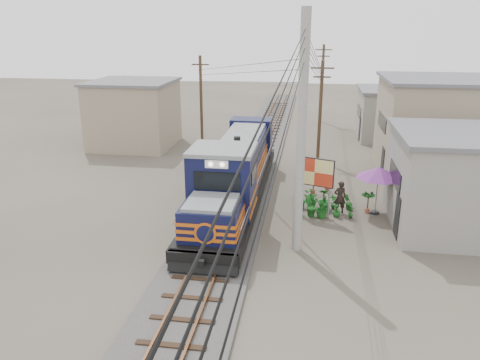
% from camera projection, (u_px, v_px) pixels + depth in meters
% --- Properties ---
extents(ground, '(120.00, 120.00, 0.00)m').
position_uv_depth(ground, '(220.00, 239.00, 21.45)').
color(ground, '#473F35').
rests_on(ground, ground).
extents(ballast, '(3.60, 70.00, 0.16)m').
position_uv_depth(ballast, '(249.00, 172.00, 30.79)').
color(ballast, '#595651').
rests_on(ballast, ground).
extents(track, '(1.15, 70.00, 0.12)m').
position_uv_depth(track, '(249.00, 170.00, 30.74)').
color(track, '#51331E').
rests_on(track, ground).
extents(locomotive, '(2.95, 16.04, 3.97)m').
position_uv_depth(locomotive, '(235.00, 174.00, 25.08)').
color(locomotive, black).
rests_on(locomotive, ground).
extents(utility_pole_main, '(0.40, 0.40, 10.00)m').
position_uv_depth(utility_pole_main, '(301.00, 138.00, 18.89)').
color(utility_pole_main, '#9E9B93').
rests_on(utility_pole_main, ground).
extents(wooden_pole_mid, '(1.60, 0.24, 7.00)m').
position_uv_depth(wooden_pole_mid, '(320.00, 109.00, 32.76)').
color(wooden_pole_mid, '#4C3826').
rests_on(wooden_pole_mid, ground).
extents(wooden_pole_far, '(1.60, 0.24, 7.50)m').
position_uv_depth(wooden_pole_far, '(322.00, 82.00, 45.76)').
color(wooden_pole_far, '#4C3826').
rests_on(wooden_pole_far, ground).
extents(wooden_pole_left, '(1.60, 0.24, 7.00)m').
position_uv_depth(wooden_pole_left, '(201.00, 98.00, 37.86)').
color(wooden_pole_left, '#4C3826').
rests_on(wooden_pole_left, ground).
extents(power_lines, '(9.65, 19.00, 3.30)m').
position_uv_depth(power_lines, '(244.00, 57.00, 27.02)').
color(power_lines, black).
rests_on(power_lines, ground).
extents(shophouse_front, '(7.35, 6.30, 4.70)m').
position_uv_depth(shophouse_front, '(473.00, 182.00, 21.87)').
color(shophouse_front, gray).
rests_on(shophouse_front, ground).
extents(shophouse_mid, '(8.40, 7.35, 6.20)m').
position_uv_depth(shophouse_mid, '(447.00, 127.00, 29.93)').
color(shophouse_mid, gray).
rests_on(shophouse_mid, ground).
extents(shophouse_back, '(6.30, 6.30, 4.20)m').
position_uv_depth(shophouse_back, '(395.00, 113.00, 39.83)').
color(shophouse_back, gray).
rests_on(shophouse_back, ground).
extents(shophouse_left, '(6.30, 6.30, 5.20)m').
position_uv_depth(shophouse_left, '(134.00, 114.00, 37.04)').
color(shophouse_left, gray).
rests_on(shophouse_left, ground).
extents(billboard, '(1.91, 0.80, 3.07)m').
position_uv_depth(billboard, '(315.00, 174.00, 23.35)').
color(billboard, '#99999E').
rests_on(billboard, ground).
extents(market_umbrella, '(2.64, 2.64, 2.53)m').
position_uv_depth(market_umbrella, '(379.00, 173.00, 23.62)').
color(market_umbrella, black).
rests_on(market_umbrella, ground).
extents(vendor, '(0.73, 0.57, 1.76)m').
position_uv_depth(vendor, '(340.00, 197.00, 24.09)').
color(vendor, black).
rests_on(vendor, ground).
extents(plant_nursery, '(3.19, 3.34, 1.13)m').
position_uv_depth(plant_nursery, '(317.00, 202.00, 24.49)').
color(plant_nursery, '#1A5C1C').
rests_on(plant_nursery, ground).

